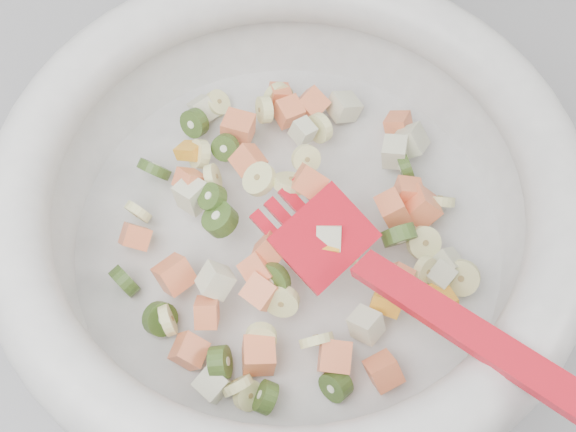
{
  "coord_description": "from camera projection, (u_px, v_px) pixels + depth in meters",
  "views": [
    {
      "loc": [
        -0.03,
        1.17,
        1.43
      ],
      "look_at": [
        -0.03,
        1.44,
        0.95
      ],
      "focal_mm": 45.0,
      "sensor_mm": 36.0,
      "label": 1
    }
  ],
  "objects": [
    {
      "name": "counter",
      "position": [
        312.0,
        387.0,
        1.0
      ],
      "size": [
        2.0,
        0.6,
        0.9
      ],
      "primitive_type": "cube",
      "color": "gray",
      "rests_on": "ground"
    },
    {
      "name": "mixing_bowl",
      "position": [
        288.0,
        206.0,
        0.54
      ],
      "size": [
        0.44,
        0.44,
        0.15
      ],
      "color": "silver",
      "rests_on": "counter"
    }
  ]
}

